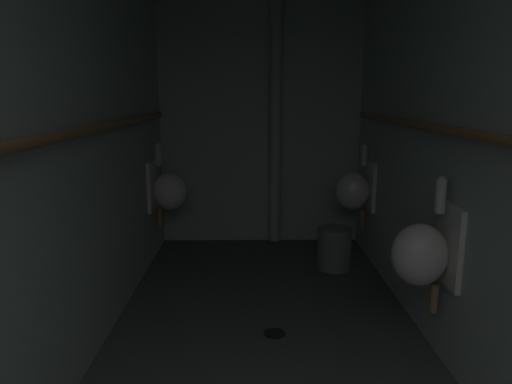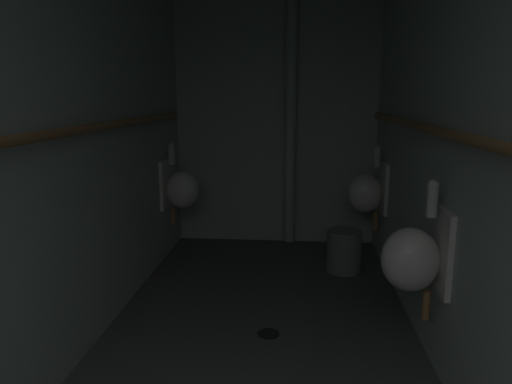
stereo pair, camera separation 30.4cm
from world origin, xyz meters
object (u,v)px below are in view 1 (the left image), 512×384
urinal_right_mid (424,253)px  standpipe_back_wall (275,121)px  urinal_left_mid (167,190)px  waste_bin (334,248)px  floor_drain (274,333)px  urinal_right_far (355,190)px

urinal_right_mid → standpipe_back_wall: (-0.69, 2.18, 0.57)m
urinal_left_mid → waste_bin: urinal_left_mid is taller
urinal_right_mid → floor_drain: size_ratio=5.39×
standpipe_back_wall → urinal_right_far: bearing=-34.8°
floor_drain → waste_bin: size_ratio=0.39×
urinal_left_mid → waste_bin: (1.45, -0.26, -0.46)m
standpipe_back_wall → floor_drain: (-0.09, -1.86, -1.21)m
urinal_right_far → standpipe_back_wall: size_ratio=0.32×
urinal_right_far → standpipe_back_wall: standpipe_back_wall is taller
urinal_left_mid → urinal_right_far: 1.66m
urinal_right_far → standpipe_back_wall: 1.01m
waste_bin → urinal_right_mid: bearing=-81.7°
urinal_right_far → waste_bin: size_ratio=2.12×
urinal_right_far → urinal_left_mid: bearing=179.8°
urinal_right_mid → urinal_right_far: (0.00, 1.70, 0.00)m
urinal_right_far → waste_bin: bearing=-130.2°
urinal_right_mid → floor_drain: urinal_right_mid is taller
floor_drain → standpipe_back_wall: bearing=87.2°
urinal_left_mid → standpipe_back_wall: bearing=25.7°
urinal_left_mid → floor_drain: urinal_left_mid is taller
urinal_left_mid → floor_drain: size_ratio=5.39×
urinal_left_mid → standpipe_back_wall: standpipe_back_wall is taller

